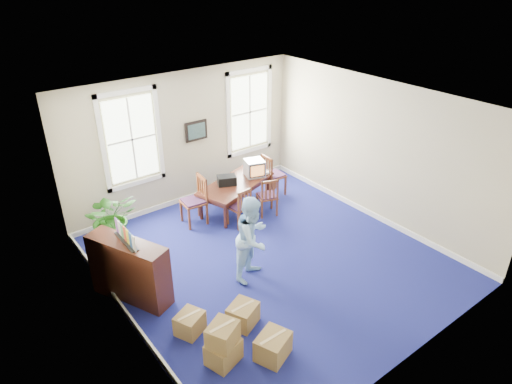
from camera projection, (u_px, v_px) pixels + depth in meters
floor at (270, 259)px, 9.22m from camera, size 6.50×6.50×0.00m
ceiling at (273, 105)px, 7.74m from camera, size 6.50×6.50×0.00m
wall_back at (185, 139)px, 10.77m from camera, size 6.50×0.00×6.50m
wall_front at (422, 275)px, 6.19m from camera, size 6.50×0.00×6.50m
wall_left at (117, 244)px, 6.86m from camera, size 0.00×6.50×6.50m
wall_right at (376, 151)px, 10.10m from camera, size 0.00×6.50×6.50m
baseboard_back at (190, 197)px, 11.46m from camera, size 6.00×0.04×0.12m
baseboard_left at (132, 320)px, 7.59m from camera, size 0.04×6.50×0.12m
baseboard_right at (367, 212)px, 10.80m from camera, size 0.04×6.50×0.12m
window_left at (132, 139)px, 9.91m from camera, size 1.40×0.12×2.20m
window_right at (249, 112)px, 11.64m from camera, size 1.40×0.12×2.20m
wall_picture at (196, 131)px, 10.82m from camera, size 0.58×0.06×0.48m
conference_table at (236, 195)px, 10.95m from camera, size 2.17×1.49×0.68m
crt_tv at (254, 168)px, 11.05m from camera, size 0.56×0.59×0.40m
game_console at (264, 172)px, 11.24m from camera, size 0.21×0.24×0.05m
equipment_bag at (227, 180)px, 10.65m from camera, size 0.51×0.43×0.22m
chair_near_left at (239, 206)px, 10.20m from camera, size 0.47×0.47×0.94m
chair_near_right at (267, 196)px, 10.63m from camera, size 0.55×0.55×0.96m
chair_end_left at (193, 201)px, 10.22m from camera, size 0.55×0.55×1.13m
chair_end_right at (274, 175)px, 11.49m from camera, size 0.52×0.52×1.09m
man at (253, 238)px, 8.39m from camera, size 1.00×0.91×1.67m
credenza at (129, 268)px, 7.96m from camera, size 1.02×1.58×1.21m
brochure_rack at (125, 231)px, 7.62m from camera, size 0.22×0.72×0.32m
potted_plant at (112, 218)px, 9.51m from camera, size 1.20×1.09×1.19m
cardboard_boxes at (230, 333)px, 6.91m from camera, size 1.70×1.70×0.75m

